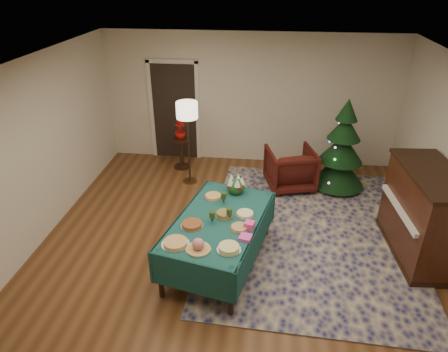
# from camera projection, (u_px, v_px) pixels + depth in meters

# --- Properties ---
(room_shell) EXTENTS (7.00, 7.00, 7.00)m
(room_shell) POSITION_uv_depth(u_px,v_px,m) (234.00, 181.00, 5.12)
(room_shell) COLOR #593319
(room_shell) RESTS_ON ground
(doorway) EXTENTS (1.08, 0.04, 2.16)m
(doorway) POSITION_uv_depth(u_px,v_px,m) (175.00, 109.00, 8.46)
(doorway) COLOR black
(doorway) RESTS_ON ground
(rug) EXTENTS (3.37, 4.33, 0.02)m
(rug) POSITION_uv_depth(u_px,v_px,m) (309.00, 231.00, 6.43)
(rug) COLOR #14174E
(rug) RESTS_ON ground
(buffet_table) EXTENTS (1.53, 2.13, 0.75)m
(buffet_table) POSITION_uv_depth(u_px,v_px,m) (219.00, 228.00, 5.49)
(buffet_table) COLOR black
(buffet_table) RESTS_ON ground
(platter_0) EXTENTS (0.35, 0.35, 0.05)m
(platter_0) POSITION_uv_depth(u_px,v_px,m) (175.00, 243.00, 4.92)
(platter_0) COLOR silver
(platter_0) RESTS_ON buffet_table
(platter_1) EXTENTS (0.31, 0.31, 0.16)m
(platter_1) POSITION_uv_depth(u_px,v_px,m) (198.00, 246.00, 4.80)
(platter_1) COLOR silver
(platter_1) RESTS_ON buffet_table
(platter_2) EXTENTS (0.30, 0.30, 0.06)m
(platter_2) POSITION_uv_depth(u_px,v_px,m) (229.00, 248.00, 4.82)
(platter_2) COLOR silver
(platter_2) RESTS_ON buffet_table
(platter_3) EXTENTS (0.31, 0.31, 0.05)m
(platter_3) POSITION_uv_depth(u_px,v_px,m) (192.00, 225.00, 5.27)
(platter_3) COLOR silver
(platter_3) RESTS_ON buffet_table
(platter_4) EXTENTS (0.26, 0.26, 0.04)m
(platter_4) POSITION_uv_depth(u_px,v_px,m) (239.00, 228.00, 5.21)
(platter_4) COLOR silver
(platter_4) RESTS_ON buffet_table
(platter_5) EXTENTS (0.25, 0.25, 0.07)m
(platter_5) POSITION_uv_depth(u_px,v_px,m) (224.00, 215.00, 5.46)
(platter_5) COLOR silver
(platter_5) RESTS_ON buffet_table
(platter_6) EXTENTS (0.27, 0.27, 0.04)m
(platter_6) POSITION_uv_depth(u_px,v_px,m) (245.00, 214.00, 5.50)
(platter_6) COLOR silver
(platter_6) RESTS_ON buffet_table
(platter_7) EXTENTS (0.27, 0.27, 0.04)m
(platter_7) POSITION_uv_depth(u_px,v_px,m) (213.00, 196.00, 5.91)
(platter_7) COLOR silver
(platter_7) RESTS_ON buffet_table
(goblet_0) EXTENTS (0.08, 0.08, 0.18)m
(goblet_0) POSITION_uv_depth(u_px,v_px,m) (224.00, 198.00, 5.74)
(goblet_0) COLOR #2D471E
(goblet_0) RESTS_ON buffet_table
(goblet_1) EXTENTS (0.08, 0.08, 0.18)m
(goblet_1) POSITION_uv_depth(u_px,v_px,m) (229.00, 214.00, 5.37)
(goblet_1) COLOR #2D471E
(goblet_1) RESTS_ON buffet_table
(goblet_2) EXTENTS (0.08, 0.08, 0.18)m
(goblet_2) POSITION_uv_depth(u_px,v_px,m) (212.00, 217.00, 5.30)
(goblet_2) COLOR #2D471E
(goblet_2) RESTS_ON buffet_table
(napkin_stack) EXTENTS (0.18, 0.18, 0.04)m
(napkin_stack) POSITION_uv_depth(u_px,v_px,m) (245.00, 237.00, 5.02)
(napkin_stack) COLOR #F544BD
(napkin_stack) RESTS_ON buffet_table
(gift_box) EXTENTS (0.14, 0.14, 0.10)m
(gift_box) POSITION_uv_depth(u_px,v_px,m) (249.00, 225.00, 5.20)
(gift_box) COLOR #FC4695
(gift_box) RESTS_ON buffet_table
(centerpiece) EXTENTS (0.27, 0.27, 0.31)m
(centerpiece) POSITION_uv_depth(u_px,v_px,m) (236.00, 185.00, 5.99)
(centerpiece) COLOR #1E4C1E
(centerpiece) RESTS_ON buffet_table
(armchair) EXTENTS (1.02, 0.98, 0.87)m
(armchair) POSITION_uv_depth(u_px,v_px,m) (290.00, 167.00, 7.53)
(armchair) COLOR #44140E
(armchair) RESTS_ON ground
(floor_lamp) EXTENTS (0.40, 0.40, 1.63)m
(floor_lamp) POSITION_uv_depth(u_px,v_px,m) (187.00, 115.00, 7.26)
(floor_lamp) COLOR #A57F3F
(floor_lamp) RESTS_ON ground
(side_table) EXTENTS (0.36, 0.36, 0.64)m
(side_table) POSITION_uv_depth(u_px,v_px,m) (181.00, 154.00, 8.34)
(side_table) COLOR black
(side_table) RESTS_ON ground
(potted_plant) EXTENTS (0.22, 0.39, 0.22)m
(potted_plant) POSITION_uv_depth(u_px,v_px,m) (180.00, 134.00, 8.13)
(potted_plant) COLOR #A00F0B
(potted_plant) RESTS_ON side_table
(christmas_tree) EXTENTS (1.11, 1.11, 1.77)m
(christmas_tree) POSITION_uv_depth(u_px,v_px,m) (342.00, 150.00, 7.34)
(christmas_tree) COLOR black
(christmas_tree) RESTS_ON ground
(piano) EXTENTS (0.84, 1.61, 1.35)m
(piano) POSITION_uv_depth(u_px,v_px,m) (423.00, 215.00, 5.67)
(piano) COLOR black
(piano) RESTS_ON ground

